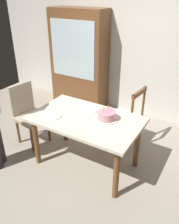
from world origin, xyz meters
TOP-DOWN VIEW (x-y plane):
  - ground at (0.00, 0.00)m, footprint 6.40×6.40m
  - back_wall at (0.00, 1.85)m, footprint 6.40×0.10m
  - dining_table at (0.00, 0.00)m, footprint 1.40×0.86m
  - birthday_cake at (0.24, 0.10)m, footprint 0.28×0.28m
  - plate_near_celebrant at (-0.39, -0.19)m, footprint 0.22×0.22m
  - plate_far_side at (-0.07, 0.19)m, footprint 0.22×0.22m
  - fork_near_celebrant at (-0.55, -0.19)m, footprint 0.18×0.04m
  - fork_far_side at (-0.23, 0.18)m, footprint 0.18×0.05m
  - fork_near_guest at (0.26, -0.19)m, footprint 0.18×0.02m
  - chair_spindle_back at (0.26, 0.75)m, footprint 0.48×0.48m
  - chair_upholstered at (-1.09, 0.04)m, footprint 0.50×0.50m
  - china_cabinet at (-1.12, 1.56)m, footprint 1.10×0.45m

SIDE VIEW (x-z plane):
  - ground at x=0.00m, z-range 0.00..0.00m
  - chair_spindle_back at x=0.26m, z-range -0.02..0.93m
  - chair_upholstered at x=-1.09m, z-range 0.06..1.01m
  - dining_table at x=0.00m, z-range 0.27..1.02m
  - fork_near_celebrant at x=-0.55m, z-range 0.75..0.75m
  - fork_far_side at x=-0.23m, z-range 0.75..0.75m
  - fork_near_guest at x=0.26m, z-range 0.75..0.75m
  - plate_near_celebrant at x=-0.39m, z-range 0.75..0.76m
  - plate_far_side at x=-0.07m, z-range 0.75..0.76m
  - birthday_cake at x=0.24m, z-range 0.71..0.89m
  - china_cabinet at x=-1.12m, z-range 0.00..1.90m
  - back_wall at x=0.00m, z-range 0.00..2.60m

